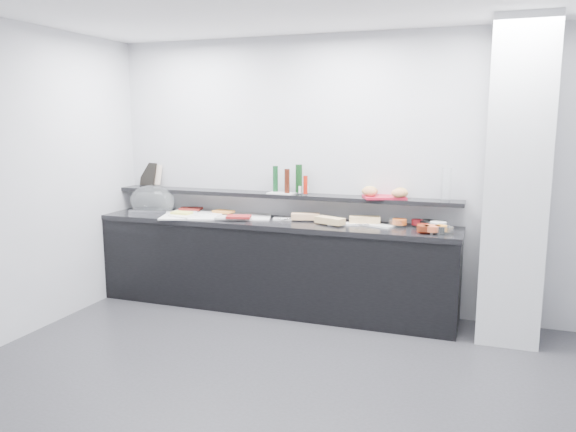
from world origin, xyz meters
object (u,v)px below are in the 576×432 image
(sandwich_plate_mid, at_px, (343,224))
(condiment_tray, at_px, (282,193))
(bread_tray, at_px, (384,197))
(carafe, at_px, (446,185))
(framed_print, at_px, (148,174))
(cloche_base, at_px, (153,211))

(sandwich_plate_mid, relative_size, condiment_tray, 1.12)
(condiment_tray, distance_m, bread_tray, 1.02)
(bread_tray, xyz_separation_m, carafe, (0.56, -0.00, 0.14))
(framed_print, relative_size, bread_tray, 0.68)
(bread_tray, relative_size, carafe, 1.28)
(framed_print, bearing_deg, condiment_tray, 12.74)
(cloche_base, bearing_deg, bread_tray, -5.70)
(framed_print, distance_m, condiment_tray, 1.65)
(condiment_tray, bearing_deg, cloche_base, -171.45)
(sandwich_plate_mid, xyz_separation_m, carafe, (0.92, 0.16, 0.39))
(sandwich_plate_mid, bearing_deg, bread_tray, 4.30)
(cloche_base, xyz_separation_m, condiment_tray, (1.43, 0.12, 0.24))
(bread_tray, bearing_deg, sandwich_plate_mid, -176.68)
(sandwich_plate_mid, xyz_separation_m, bread_tray, (0.36, 0.16, 0.25))
(sandwich_plate_mid, height_order, carafe, carafe)
(framed_print, height_order, bread_tray, framed_print)
(sandwich_plate_mid, distance_m, condiment_tray, 0.72)
(cloche_base, relative_size, carafe, 1.41)
(cloche_base, xyz_separation_m, framed_print, (-0.21, 0.26, 0.36))
(condiment_tray, bearing_deg, framed_print, 178.91)
(framed_print, distance_m, carafe, 3.23)
(framed_print, xyz_separation_m, condiment_tray, (1.64, -0.14, -0.12))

